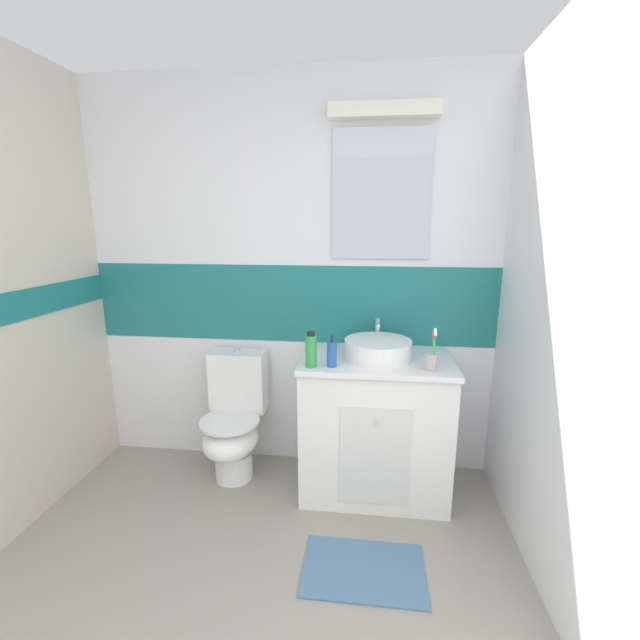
# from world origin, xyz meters

# --- Properties ---
(ground_plane) EXTENTS (3.20, 3.48, 0.04)m
(ground_plane) POSITION_xyz_m (0.00, 1.20, -0.02)
(ground_plane) COLOR gray
(wall_back_tiled) EXTENTS (3.20, 0.20, 2.50)m
(wall_back_tiled) POSITION_xyz_m (0.01, 2.45, 1.26)
(wall_back_tiled) COLOR white
(wall_back_tiled) RESTS_ON ground_plane
(wall_right_plain) EXTENTS (0.10, 3.48, 2.50)m
(wall_right_plain) POSITION_xyz_m (1.35, 1.20, 1.25)
(wall_right_plain) COLOR white
(wall_right_plain) RESTS_ON ground_plane
(vanity_cabinet) EXTENTS (0.87, 0.57, 0.85)m
(vanity_cabinet) POSITION_xyz_m (0.56, 2.12, 0.43)
(vanity_cabinet) COLOR white
(vanity_cabinet) RESTS_ON ground_plane
(sink_basin) EXTENTS (0.39, 0.43, 0.19)m
(sink_basin) POSITION_xyz_m (0.57, 2.11, 0.91)
(sink_basin) COLOR white
(sink_basin) RESTS_ON vanity_cabinet
(toilet) EXTENTS (0.37, 0.50, 0.81)m
(toilet) POSITION_xyz_m (-0.33, 2.16, 0.37)
(toilet) COLOR white
(toilet) RESTS_ON ground_plane
(toothbrush_cup) EXTENTS (0.06, 0.06, 0.23)m
(toothbrush_cup) POSITION_xyz_m (0.85, 1.93, 0.91)
(toothbrush_cup) COLOR #B2ADA3
(toothbrush_cup) RESTS_ON vanity_cabinet
(soap_dispenser) EXTENTS (0.05, 0.05, 0.18)m
(soap_dispenser) POSITION_xyz_m (0.32, 1.93, 0.92)
(soap_dispenser) COLOR #2659B2
(soap_dispenser) RESTS_ON vanity_cabinet
(mouthwash_bottle) EXTENTS (0.06, 0.06, 0.20)m
(mouthwash_bottle) POSITION_xyz_m (0.21, 1.92, 0.94)
(mouthwash_bottle) COLOR green
(mouthwash_bottle) RESTS_ON vanity_cabinet
(bath_mat) EXTENTS (0.58, 0.38, 0.01)m
(bath_mat) POSITION_xyz_m (0.52, 1.46, 0.01)
(bath_mat) COLOR #4C7299
(bath_mat) RESTS_ON ground_plane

